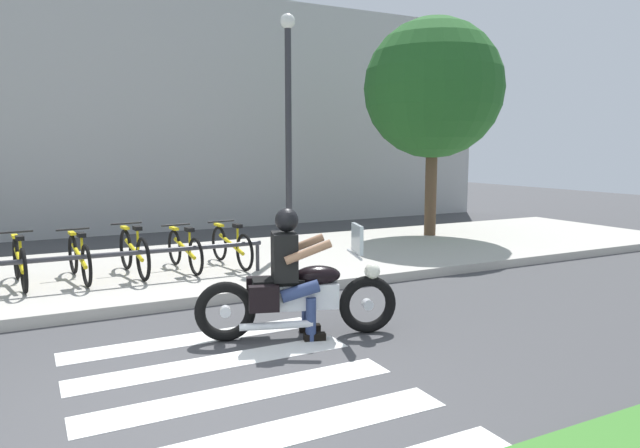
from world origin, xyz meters
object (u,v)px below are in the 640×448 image
(rider, at_px, (292,264))
(bicycle_1, at_px, (20,262))
(bicycle_5, at_px, (231,246))
(bicycle_3, at_px, (134,252))
(bike_rack, at_px, (112,257))
(bicycle_2, at_px, (79,258))
(motorcycle, at_px, (299,296))
(bicycle_4, at_px, (185,250))
(street_lamp, at_px, (288,114))
(tree_near_rack, at_px, (433,89))

(rider, height_order, bicycle_1, rider)
(bicycle_1, bearing_deg, bicycle_5, 0.01)
(bicycle_3, distance_m, bike_rack, 0.68)
(bicycle_3, bearing_deg, bicycle_2, 179.92)
(motorcycle, distance_m, bicycle_1, 4.40)
(bicycle_3, bearing_deg, bicycle_4, 0.10)
(bicycle_3, relative_size, bicycle_5, 1.01)
(bicycle_2, distance_m, bicycle_4, 1.57)
(bicycle_1, relative_size, street_lamp, 0.36)
(bike_rack, bearing_deg, bicycle_4, 25.31)
(bicycle_2, relative_size, tree_near_rack, 0.34)
(tree_near_rack, bearing_deg, street_lamp, -173.80)
(bike_rack, distance_m, tree_near_rack, 7.85)
(bicycle_2, distance_m, bicycle_3, 0.78)
(motorcycle, relative_size, bicycle_3, 1.34)
(bicycle_4, bearing_deg, rider, -84.23)
(bicycle_4, distance_m, bicycle_5, 0.78)
(bicycle_2, height_order, bike_rack, bicycle_2)
(bicycle_1, height_order, bicycle_5, bicycle_1)
(motorcycle, bearing_deg, bicycle_1, 128.94)
(motorcycle, relative_size, street_lamp, 0.49)
(rider, xyz_separation_m, bike_rack, (-1.52, 2.84, -0.27))
(bicycle_1, xyz_separation_m, bike_rack, (1.17, -0.55, 0.08))
(bicycle_2, bearing_deg, bicycle_5, 0.01)
(bike_rack, xyz_separation_m, street_lamp, (3.41, 1.42, 2.16))
(motorcycle, bearing_deg, bicycle_5, 83.87)
(bicycle_4, distance_m, tree_near_rack, 6.72)
(motorcycle, xyz_separation_m, rider, (-0.07, 0.03, 0.37))
(street_lamp, bearing_deg, bicycle_4, -158.82)
(rider, height_order, bicycle_4, rider)
(rider, height_order, bicycle_3, rider)
(bicycle_4, xyz_separation_m, street_lamp, (2.23, 0.86, 2.25))
(bicycle_3, xyz_separation_m, bicycle_4, (0.78, 0.00, -0.03))
(bike_rack, bearing_deg, bicycle_3, 54.77)
(bicycle_5, height_order, street_lamp, street_lamp)
(bicycle_2, relative_size, bicycle_3, 1.01)
(street_lamp, bearing_deg, bicycle_5, -149.17)
(bicycle_3, relative_size, tree_near_rack, 0.33)
(motorcycle, height_order, bicycle_2, motorcycle)
(rider, xyz_separation_m, bicycle_1, (-2.69, 3.39, -0.34))
(rider, height_order, bicycle_2, rider)
(rider, bearing_deg, bicycle_2, 119.34)
(street_lamp, xyz_separation_m, tree_near_rack, (3.68, 0.40, 0.67))
(bicycle_2, bearing_deg, bike_rack, -54.77)
(bicycle_5, bearing_deg, bicycle_3, -179.95)
(motorcycle, distance_m, bicycle_3, 3.62)
(bicycle_4, relative_size, bike_rack, 0.35)
(bicycle_1, bearing_deg, bicycle_3, -0.03)
(bicycle_3, height_order, bicycle_5, bicycle_3)
(bicycle_2, xyz_separation_m, bicycle_5, (2.35, 0.00, -0.01))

